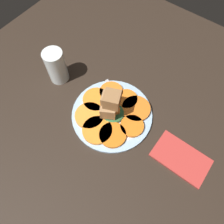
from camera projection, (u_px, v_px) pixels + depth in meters
table_slab at (112, 116)px, 72.00cm from camera, size 120.00×120.00×2.00cm
plate at (112, 114)px, 70.65cm from camera, size 25.99×25.99×1.05cm
carrot_slice_0 at (96, 100)px, 71.87cm from camera, size 8.84×8.84×1.08cm
carrot_slice_1 at (89, 116)px, 69.17cm from camera, size 9.26×9.26×1.08cm
carrot_slice_2 at (96, 129)px, 67.00cm from camera, size 9.27×9.27×1.08cm
carrot_slice_3 at (113, 135)px, 66.17cm from camera, size 8.27×8.27×1.08cm
carrot_slice_4 at (132, 126)px, 67.47cm from camera, size 7.33×7.33×1.08cm
carrot_slice_5 at (136, 109)px, 70.32cm from camera, size 9.31×9.31×1.08cm
carrot_slice_6 at (126, 99)px, 71.95cm from camera, size 7.29×7.29×1.08cm
carrot_slice_7 at (111, 92)px, 73.25cm from camera, size 7.86×7.86×1.08cm
center_pile at (111, 106)px, 65.80cm from camera, size 8.06×7.96×11.15cm
fork at (121, 100)px, 72.23cm from camera, size 17.28×8.06×0.40cm
water_glass at (56, 66)px, 72.51cm from camera, size 6.59×6.59×12.34cm
napkin at (181, 158)px, 64.17cm from camera, size 16.28×9.77×0.80cm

